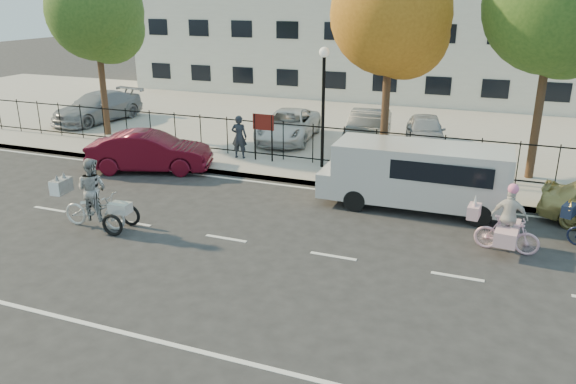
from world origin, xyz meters
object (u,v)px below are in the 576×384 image
at_px(red_sedan, 150,152).
at_px(lot_car_a, 98,107).
at_px(lamppost, 324,87).
at_px(lot_car_c, 368,128).
at_px(white_van, 417,174).
at_px(lot_car_d, 425,131).
at_px(zebra_trike, 94,201).
at_px(lot_car_b, 288,125).
at_px(unicorn_bike, 507,227).
at_px(pedestrian, 239,137).

bearing_deg(red_sedan, lot_car_a, 31.51).
bearing_deg(lamppost, lot_car_c, 77.67).
height_order(white_van, red_sedan, white_van).
relative_size(lamppost, red_sedan, 0.98).
bearing_deg(lot_car_a, lot_car_d, 11.28).
distance_m(lamppost, zebra_trike, 8.86).
xyz_separation_m(zebra_trike, red_sedan, (-1.64, 5.10, -0.04)).
height_order(lot_car_b, lot_car_c, lot_car_c).
xyz_separation_m(white_van, lot_car_b, (-6.50, 6.03, -0.30)).
distance_m(unicorn_bike, lot_car_b, 12.34).
bearing_deg(lamppost, lot_car_b, 128.13).
xyz_separation_m(pedestrian, lot_car_d, (6.47, 4.46, -0.19)).
bearing_deg(red_sedan, pedestrian, -66.64).
bearing_deg(white_van, lot_car_c, 113.98).
bearing_deg(lot_car_d, lot_car_c, -173.25).
relative_size(pedestrian, lot_car_d, 0.44).
bearing_deg(zebra_trike, unicorn_bike, -81.01).
height_order(zebra_trike, lot_car_b, zebra_trike).
bearing_deg(lamppost, zebra_trike, -119.95).
bearing_deg(pedestrian, white_van, 150.93).
relative_size(unicorn_bike, pedestrian, 1.09).
distance_m(white_van, red_sedan, 9.77).
xyz_separation_m(lamppost, white_van, (3.85, -2.66, -2.02)).
distance_m(red_sedan, lot_car_d, 11.26).
distance_m(lamppost, pedestrian, 3.99).
bearing_deg(lot_car_b, zebra_trike, -105.36).
bearing_deg(white_van, red_sedan, 176.43).
xyz_separation_m(unicorn_bike, lot_car_b, (-9.11, 8.33, 0.12)).
distance_m(white_van, lot_car_a, 17.87).
relative_size(white_van, red_sedan, 1.27).
height_order(lot_car_a, lot_car_b, lot_car_a).
height_order(zebra_trike, unicorn_bike, zebra_trike).
distance_m(white_van, pedestrian, 7.70).
bearing_deg(zebra_trike, red_sedan, 13.98).
xyz_separation_m(unicorn_bike, lot_car_d, (-3.37, 9.41, 0.13)).
height_order(zebra_trike, lot_car_a, zebra_trike).
bearing_deg(unicorn_bike, lamppost, 57.91).
xyz_separation_m(lamppost, zebra_trike, (-4.27, -7.40, -2.34)).
distance_m(zebra_trike, white_van, 9.40).
distance_m(unicorn_bike, red_sedan, 12.65).
distance_m(unicorn_bike, white_van, 3.50).
xyz_separation_m(zebra_trike, unicorn_bike, (10.73, 2.45, -0.10)).
xyz_separation_m(red_sedan, pedestrian, (2.53, 2.30, 0.26)).
height_order(red_sedan, lot_car_d, red_sedan).
height_order(lamppost, lot_car_b, lamppost).
distance_m(lamppost, red_sedan, 6.77).
xyz_separation_m(lot_car_c, lot_car_d, (2.28, 0.73, -0.07)).
bearing_deg(white_van, lot_car_d, 94.61).
xyz_separation_m(lamppost, red_sedan, (-5.91, -2.30, -2.38)).
relative_size(lamppost, white_van, 0.77).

